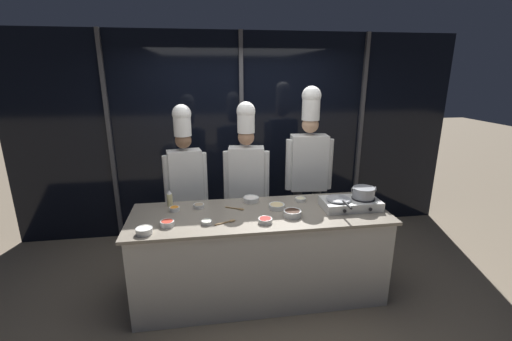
# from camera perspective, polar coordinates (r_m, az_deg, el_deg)

# --- Properties ---
(ground_plane) EXTENTS (24.00, 24.00, 0.00)m
(ground_plane) POSITION_cam_1_polar(r_m,az_deg,el_deg) (3.77, 0.61, -19.65)
(ground_plane) COLOR #7F705B
(window_wall_back) EXTENTS (5.96, 0.09, 2.70)m
(window_wall_back) POSITION_cam_1_polar(r_m,az_deg,el_deg) (4.67, -2.44, 5.69)
(window_wall_back) COLOR black
(window_wall_back) RESTS_ON ground_plane
(demo_counter) EXTENTS (2.47, 0.83, 0.90)m
(demo_counter) POSITION_cam_1_polar(r_m,az_deg,el_deg) (3.52, 0.63, -13.72)
(demo_counter) COLOR beige
(demo_counter) RESTS_ON ground_plane
(portable_stove) EXTENTS (0.56, 0.33, 0.10)m
(portable_stove) POSITION_cam_1_polar(r_m,az_deg,el_deg) (3.54, 15.46, -5.29)
(portable_stove) COLOR silver
(portable_stove) RESTS_ON demo_counter
(frying_pan) EXTENTS (0.25, 0.43, 0.04)m
(frying_pan) POSITION_cam_1_polar(r_m,az_deg,el_deg) (3.46, 13.61, -4.44)
(frying_pan) COLOR #ADAFB5
(frying_pan) RESTS_ON portable_stove
(stock_pot) EXTENTS (0.24, 0.22, 0.11)m
(stock_pot) POSITION_cam_1_polar(r_m,az_deg,el_deg) (3.55, 17.50, -3.49)
(stock_pot) COLOR #93969B
(stock_pot) RESTS_ON portable_stove
(squeeze_bottle_oil) EXTENTS (0.06, 0.06, 0.17)m
(squeeze_bottle_oil) POSITION_cam_1_polar(r_m,az_deg,el_deg) (3.55, -14.20, -4.56)
(squeeze_bottle_oil) COLOR beige
(squeeze_bottle_oil) RESTS_ON demo_counter
(prep_bowl_noodles) EXTENTS (0.11, 0.11, 0.04)m
(prep_bowl_noodles) POSITION_cam_1_polar(r_m,az_deg,el_deg) (3.62, 7.42, -4.76)
(prep_bowl_noodles) COLOR white
(prep_bowl_noodles) RESTS_ON demo_counter
(prep_bowl_bell_pepper) EXTENTS (0.13, 0.13, 0.04)m
(prep_bowl_bell_pepper) POSITION_cam_1_polar(r_m,az_deg,el_deg) (3.10, 1.55, -8.27)
(prep_bowl_bell_pepper) COLOR white
(prep_bowl_bell_pepper) RESTS_ON demo_counter
(prep_bowl_carrots) EXTENTS (0.10, 0.10, 0.04)m
(prep_bowl_carrots) POSITION_cam_1_polar(r_m,az_deg,el_deg) (3.44, -13.44, -6.18)
(prep_bowl_carrots) COLOR white
(prep_bowl_carrots) RESTS_ON demo_counter
(prep_bowl_bean_sprouts) EXTENTS (0.10, 0.10, 0.03)m
(prep_bowl_bean_sprouts) POSITION_cam_1_polar(r_m,az_deg,el_deg) (3.11, -8.23, -8.48)
(prep_bowl_bean_sprouts) COLOR white
(prep_bowl_bean_sprouts) RESTS_ON demo_counter
(prep_bowl_ginger) EXTENTS (0.16, 0.16, 0.05)m
(prep_bowl_ginger) POSITION_cam_1_polar(r_m,az_deg,el_deg) (3.41, 3.47, -5.93)
(prep_bowl_ginger) COLOR white
(prep_bowl_ginger) RESTS_ON demo_counter
(prep_bowl_soy_glaze) EXTENTS (0.17, 0.17, 0.06)m
(prep_bowl_soy_glaze) POSITION_cam_1_polar(r_m,az_deg,el_deg) (3.24, 6.08, -7.04)
(prep_bowl_soy_glaze) COLOR white
(prep_bowl_soy_glaze) RESTS_ON demo_counter
(prep_bowl_chili_flakes) EXTENTS (0.12, 0.12, 0.05)m
(prep_bowl_chili_flakes) POSITION_cam_1_polar(r_m,az_deg,el_deg) (3.14, -14.58, -8.46)
(prep_bowl_chili_flakes) COLOR white
(prep_bowl_chili_flakes) RESTS_ON demo_counter
(prep_bowl_garlic) EXTENTS (0.14, 0.14, 0.05)m
(prep_bowl_garlic) POSITION_cam_1_polar(r_m,az_deg,el_deg) (3.05, -18.15, -9.46)
(prep_bowl_garlic) COLOR white
(prep_bowl_garlic) RESTS_ON demo_counter
(prep_bowl_mushrooms) EXTENTS (0.11, 0.11, 0.04)m
(prep_bowl_mushrooms) POSITION_cam_1_polar(r_m,az_deg,el_deg) (3.47, -9.51, -5.80)
(prep_bowl_mushrooms) COLOR white
(prep_bowl_mushrooms) RESTS_ON demo_counter
(prep_bowl_rice) EXTENTS (0.16, 0.16, 0.05)m
(prep_bowl_rice) POSITION_cam_1_polar(r_m,az_deg,el_deg) (3.58, -0.82, -4.76)
(prep_bowl_rice) COLOR white
(prep_bowl_rice) RESTS_ON demo_counter
(serving_spoon_slotted) EXTENTS (0.20, 0.10, 0.02)m
(serving_spoon_slotted) POSITION_cam_1_polar(r_m,az_deg,el_deg) (3.13, -4.55, -8.47)
(serving_spoon_slotted) COLOR olive
(serving_spoon_slotted) RESTS_ON demo_counter
(serving_spoon_solid) EXTENTS (0.19, 0.12, 0.02)m
(serving_spoon_solid) POSITION_cam_1_polar(r_m,az_deg,el_deg) (3.39, -3.00, -6.36)
(serving_spoon_solid) COLOR olive
(serving_spoon_solid) RESTS_ON demo_counter
(chef_head) EXTENTS (0.48, 0.26, 1.87)m
(chef_head) POSITION_cam_1_polar(r_m,az_deg,el_deg) (3.92, -11.72, -0.40)
(chef_head) COLOR #4C4C51
(chef_head) RESTS_ON ground_plane
(chef_sous) EXTENTS (0.52, 0.26, 1.89)m
(chef_sous) POSITION_cam_1_polar(r_m,az_deg,el_deg) (3.91, -1.61, -0.14)
(chef_sous) COLOR #2D3856
(chef_sous) RESTS_ON ground_plane
(chef_line) EXTENTS (0.56, 0.26, 2.05)m
(chef_line) POSITION_cam_1_polar(r_m,az_deg,el_deg) (4.14, 8.78, 1.78)
(chef_line) COLOR #4C4C51
(chef_line) RESTS_ON ground_plane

